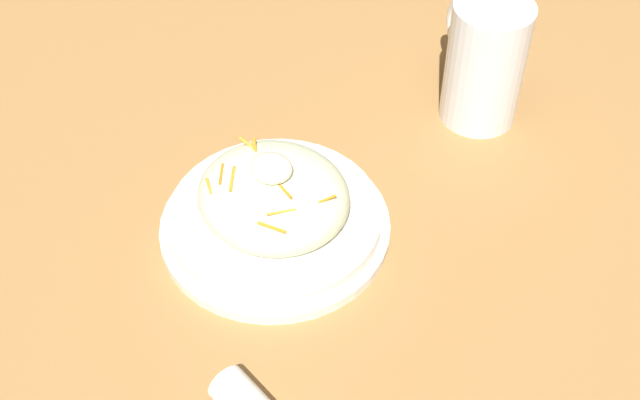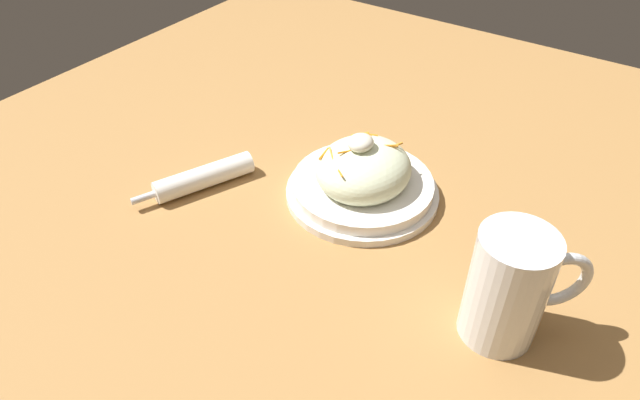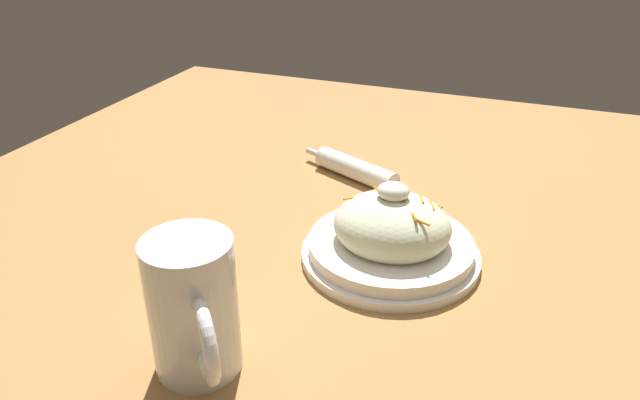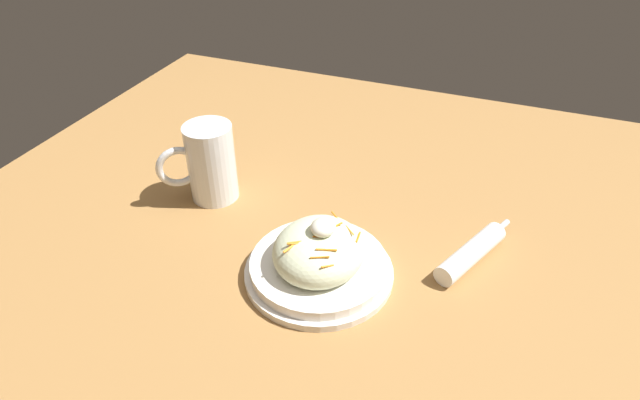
% 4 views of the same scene
% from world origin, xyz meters
% --- Properties ---
extents(ground_plane, '(1.43, 1.43, 0.00)m').
position_xyz_m(ground_plane, '(0.00, 0.00, 0.00)').
color(ground_plane, '#9E703D').
extents(salad_plate, '(0.23, 0.23, 0.11)m').
position_xyz_m(salad_plate, '(0.02, -0.01, 0.03)').
color(salad_plate, white).
rests_on(salad_plate, ground_plane).
extents(beer_mug, '(0.11, 0.12, 0.14)m').
position_xyz_m(beer_mug, '(-0.11, -0.27, 0.06)').
color(beer_mug, white).
rests_on(beer_mug, ground_plane).
extents(napkin_roll, '(0.18, 0.10, 0.03)m').
position_xyz_m(napkin_roll, '(-0.10, 0.21, 0.02)').
color(napkin_roll, white).
rests_on(napkin_roll, ground_plane).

